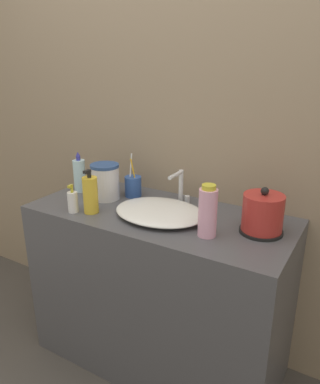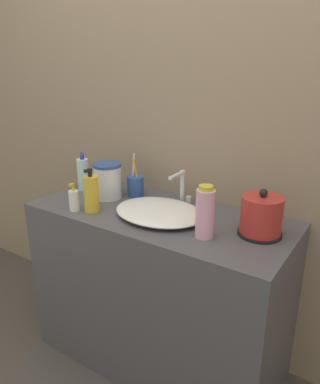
# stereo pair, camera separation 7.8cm
# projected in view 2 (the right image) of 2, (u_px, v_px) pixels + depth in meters

# --- Properties ---
(wall_back) EXTENTS (6.00, 0.04, 2.60)m
(wall_back) POSITION_uv_depth(u_px,v_px,m) (193.00, 96.00, 1.73)
(wall_back) COLOR gray
(wall_back) RESTS_ON ground_plane
(vanity_counter) EXTENTS (1.19, 0.53, 0.81)m
(vanity_counter) POSITION_uv_depth(u_px,v_px,m) (159.00, 290.00, 1.81)
(vanity_counter) COLOR #4C4C51
(vanity_counter) RESTS_ON ground_plane
(sink_basin) EXTENTS (0.41, 0.32, 0.05)m
(sink_basin) POSITION_uv_depth(u_px,v_px,m) (159.00, 212.00, 1.63)
(sink_basin) COLOR white
(sink_basin) RESTS_ON vanity_counter
(faucet) EXTENTS (0.06, 0.12, 0.16)m
(faucet) POSITION_uv_depth(u_px,v_px,m) (182.00, 186.00, 1.75)
(faucet) COLOR silver
(faucet) RESTS_ON vanity_counter
(electric_kettle) EXTENTS (0.17, 0.17, 0.19)m
(electric_kettle) POSITION_uv_depth(u_px,v_px,m) (261.00, 217.00, 1.44)
(electric_kettle) COLOR black
(electric_kettle) RESTS_ON vanity_counter
(toothbrush_cup) EXTENTS (0.08, 0.08, 0.22)m
(toothbrush_cup) POSITION_uv_depth(u_px,v_px,m) (135.00, 186.00, 1.87)
(toothbrush_cup) COLOR #2D519E
(toothbrush_cup) RESTS_ON vanity_counter
(lotion_bottle) EXTENTS (0.05, 0.05, 0.13)m
(lotion_bottle) POSITION_uv_depth(u_px,v_px,m) (74.00, 200.00, 1.69)
(lotion_bottle) COLOR white
(lotion_bottle) RESTS_ON vanity_counter
(shampoo_bottle) EXTENTS (0.07, 0.07, 0.21)m
(shampoo_bottle) POSITION_uv_depth(u_px,v_px,m) (205.00, 213.00, 1.42)
(shampoo_bottle) COLOR #EAA8C6
(shampoo_bottle) RESTS_ON vanity_counter
(mouthwash_bottle) EXTENTS (0.07, 0.07, 0.20)m
(mouthwash_bottle) POSITION_uv_depth(u_px,v_px,m) (91.00, 193.00, 1.67)
(mouthwash_bottle) COLOR gold
(mouthwash_bottle) RESTS_ON vanity_counter
(hand_cream_bottle) EXTENTS (0.06, 0.06, 0.21)m
(hand_cream_bottle) POSITION_uv_depth(u_px,v_px,m) (83.00, 174.00, 1.94)
(hand_cream_bottle) COLOR silver
(hand_cream_bottle) RESTS_ON vanity_counter
(water_pitcher) EXTENTS (0.14, 0.14, 0.17)m
(water_pitcher) POSITION_uv_depth(u_px,v_px,m) (108.00, 181.00, 1.83)
(water_pitcher) COLOR silver
(water_pitcher) RESTS_ON vanity_counter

